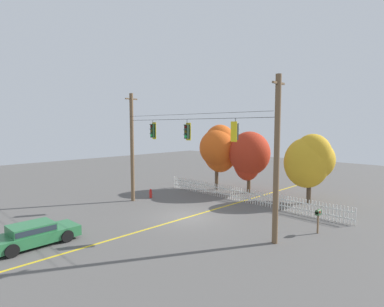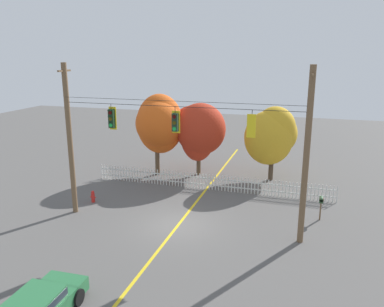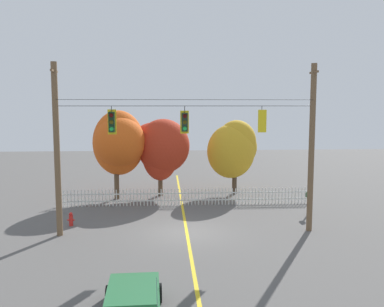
{
  "view_description": "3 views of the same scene",
  "coord_description": "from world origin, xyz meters",
  "px_view_note": "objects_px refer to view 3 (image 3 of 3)",
  "views": [
    {
      "loc": [
        14.5,
        -14.17,
        6.13
      ],
      "look_at": [
        0.12,
        0.24,
        4.3
      ],
      "focal_mm": 28.81,
      "sensor_mm": 36.0,
      "label": 1
    },
    {
      "loc": [
        6.44,
        -18.45,
        9.23
      ],
      "look_at": [
        0.88,
        -0.23,
        4.23
      ],
      "focal_mm": 35.98,
      "sensor_mm": 36.0,
      "label": 2
    },
    {
      "loc": [
        -1.1,
        -21.15,
        6.6
      ],
      "look_at": [
        0.25,
        -0.29,
        4.19
      ],
      "focal_mm": 39.16,
      "sensor_mm": 36.0,
      "label": 3
    }
  ],
  "objects_px": {
    "autumn_maple_near_fence": "(119,143)",
    "autumn_maple_mid": "(160,146)",
    "traffic_signal_westbound_side": "(262,121)",
    "traffic_signal_southbound_primary": "(112,122)",
    "traffic_signal_northbound_primary": "(185,122)",
    "autumn_oak_far_east": "(233,148)",
    "fire_hydrant": "(71,219)",
    "parked_car": "(132,305)",
    "roadside_mailbox": "(308,197)"
  },
  "relations": [
    {
      "from": "autumn_maple_near_fence",
      "to": "autumn_maple_mid",
      "type": "bearing_deg",
      "value": 14.22
    },
    {
      "from": "autumn_maple_mid",
      "to": "traffic_signal_westbound_side",
      "type": "bearing_deg",
      "value": -59.62
    },
    {
      "from": "traffic_signal_southbound_primary",
      "to": "traffic_signal_northbound_primary",
      "type": "distance_m",
      "value": 3.65
    },
    {
      "from": "autumn_oak_far_east",
      "to": "fire_hydrant",
      "type": "bearing_deg",
      "value": -142.15
    },
    {
      "from": "parked_car",
      "to": "fire_hydrant",
      "type": "bearing_deg",
      "value": 111.27
    },
    {
      "from": "autumn_maple_near_fence",
      "to": "parked_car",
      "type": "xyz_separation_m",
      "value": [
        2.18,
        -17.36,
        -3.4
      ]
    },
    {
      "from": "autumn_maple_near_fence",
      "to": "autumn_maple_mid",
      "type": "height_order",
      "value": "autumn_maple_near_fence"
    },
    {
      "from": "traffic_signal_northbound_primary",
      "to": "autumn_oak_far_east",
      "type": "relative_size",
      "value": 0.25
    },
    {
      "from": "autumn_maple_near_fence",
      "to": "parked_car",
      "type": "relative_size",
      "value": 1.45
    },
    {
      "from": "traffic_signal_northbound_primary",
      "to": "autumn_maple_near_fence",
      "type": "height_order",
      "value": "traffic_signal_northbound_primary"
    },
    {
      "from": "traffic_signal_northbound_primary",
      "to": "roadside_mailbox",
      "type": "xyz_separation_m",
      "value": [
        7.59,
        3.03,
        -4.63
      ]
    },
    {
      "from": "traffic_signal_northbound_primary",
      "to": "fire_hydrant",
      "type": "distance_m",
      "value": 8.38
    },
    {
      "from": "traffic_signal_southbound_primary",
      "to": "traffic_signal_westbound_side",
      "type": "height_order",
      "value": "same"
    },
    {
      "from": "traffic_signal_southbound_primary",
      "to": "fire_hydrant",
      "type": "xyz_separation_m",
      "value": [
        -2.55,
        1.66,
        -5.4
      ]
    },
    {
      "from": "traffic_signal_southbound_primary",
      "to": "autumn_oak_far_east",
      "type": "distance_m",
      "value": 12.54
    },
    {
      "from": "autumn_oak_far_east",
      "to": "fire_hydrant",
      "type": "height_order",
      "value": "autumn_oak_far_east"
    },
    {
      "from": "traffic_signal_northbound_primary",
      "to": "roadside_mailbox",
      "type": "relative_size",
      "value": 1.0
    },
    {
      "from": "traffic_signal_southbound_primary",
      "to": "parked_car",
      "type": "xyz_separation_m",
      "value": [
        1.62,
        -9.04,
        -5.17
      ]
    },
    {
      "from": "parked_car",
      "to": "fire_hydrant",
      "type": "xyz_separation_m",
      "value": [
        -4.17,
        10.7,
        -0.23
      ]
    },
    {
      "from": "parked_car",
      "to": "traffic_signal_northbound_primary",
      "type": "bearing_deg",
      "value": 77.34
    },
    {
      "from": "traffic_signal_northbound_primary",
      "to": "traffic_signal_westbound_side",
      "type": "height_order",
      "value": "same"
    },
    {
      "from": "traffic_signal_westbound_side",
      "to": "parked_car",
      "type": "distance_m",
      "value": 12.01
    },
    {
      "from": "autumn_maple_near_fence",
      "to": "roadside_mailbox",
      "type": "height_order",
      "value": "autumn_maple_near_fence"
    },
    {
      "from": "traffic_signal_southbound_primary",
      "to": "fire_hydrant",
      "type": "height_order",
      "value": "traffic_signal_southbound_primary"
    },
    {
      "from": "traffic_signal_northbound_primary",
      "to": "roadside_mailbox",
      "type": "height_order",
      "value": "traffic_signal_northbound_primary"
    },
    {
      "from": "autumn_maple_mid",
      "to": "autumn_oak_far_east",
      "type": "xyz_separation_m",
      "value": [
        5.42,
        0.59,
        -0.19
      ]
    },
    {
      "from": "traffic_signal_southbound_primary",
      "to": "parked_car",
      "type": "relative_size",
      "value": 0.33
    },
    {
      "from": "traffic_signal_westbound_side",
      "to": "autumn_maple_mid",
      "type": "relative_size",
      "value": 0.24
    },
    {
      "from": "parked_car",
      "to": "autumn_maple_near_fence",
      "type": "bearing_deg",
      "value": 97.16
    },
    {
      "from": "autumn_maple_near_fence",
      "to": "fire_hydrant",
      "type": "height_order",
      "value": "autumn_maple_near_fence"
    },
    {
      "from": "parked_car",
      "to": "roadside_mailbox",
      "type": "height_order",
      "value": "roadside_mailbox"
    },
    {
      "from": "autumn_maple_mid",
      "to": "autumn_oak_far_east",
      "type": "distance_m",
      "value": 5.45
    },
    {
      "from": "traffic_signal_southbound_primary",
      "to": "traffic_signal_westbound_side",
      "type": "bearing_deg",
      "value": -0.15
    },
    {
      "from": "fire_hydrant",
      "to": "roadside_mailbox",
      "type": "distance_m",
      "value": 13.88
    },
    {
      "from": "traffic_signal_northbound_primary",
      "to": "autumn_oak_far_east",
      "type": "xyz_separation_m",
      "value": [
        4.05,
        9.62,
        -2.3
      ]
    },
    {
      "from": "traffic_signal_westbound_side",
      "to": "autumn_maple_mid",
      "type": "height_order",
      "value": "traffic_signal_westbound_side"
    },
    {
      "from": "traffic_signal_northbound_primary",
      "to": "parked_car",
      "type": "bearing_deg",
      "value": -102.66
    },
    {
      "from": "traffic_signal_southbound_primary",
      "to": "fire_hydrant",
      "type": "relative_size",
      "value": 1.87
    },
    {
      "from": "autumn_maple_near_fence",
      "to": "fire_hydrant",
      "type": "xyz_separation_m",
      "value": [
        -1.99,
        -6.66,
        -3.63
      ]
    },
    {
      "from": "traffic_signal_southbound_primary",
      "to": "roadside_mailbox",
      "type": "distance_m",
      "value": 12.54
    },
    {
      "from": "parked_car",
      "to": "fire_hydrant",
      "type": "relative_size",
      "value": 5.64
    },
    {
      "from": "autumn_oak_far_east",
      "to": "parked_car",
      "type": "relative_size",
      "value": 1.28
    },
    {
      "from": "autumn_oak_far_east",
      "to": "parked_car",
      "type": "xyz_separation_m",
      "value": [
        -6.08,
        -18.67,
        -2.86
      ]
    },
    {
      "from": "autumn_maple_near_fence",
      "to": "autumn_oak_far_east",
      "type": "xyz_separation_m",
      "value": [
        8.27,
        1.31,
        -0.55
      ]
    },
    {
      "from": "autumn_maple_near_fence",
      "to": "autumn_maple_mid",
      "type": "relative_size",
      "value": 1.11
    },
    {
      "from": "fire_hydrant",
      "to": "traffic_signal_northbound_primary",
      "type": "bearing_deg",
      "value": -14.98
    },
    {
      "from": "traffic_signal_westbound_side",
      "to": "roadside_mailbox",
      "type": "relative_size",
      "value": 0.96
    },
    {
      "from": "parked_car",
      "to": "roadside_mailbox",
      "type": "relative_size",
      "value": 3.09
    },
    {
      "from": "traffic_signal_westbound_side",
      "to": "fire_hydrant",
      "type": "height_order",
      "value": "traffic_signal_westbound_side"
    },
    {
      "from": "roadside_mailbox",
      "to": "traffic_signal_northbound_primary",
      "type": "bearing_deg",
      "value": -158.26
    }
  ]
}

